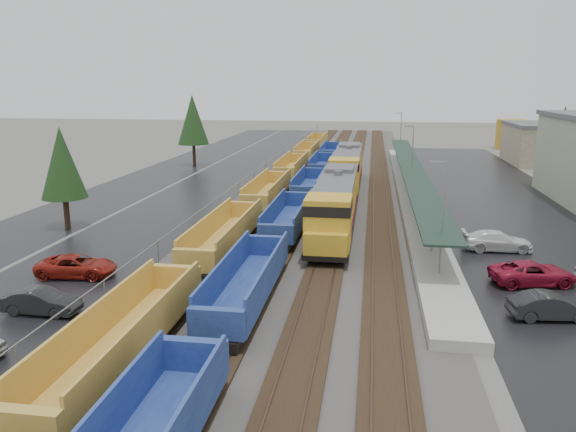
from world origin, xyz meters
name	(u,v)px	position (x,y,z in m)	size (l,w,h in m)	color
ballast_strip	(335,179)	(0.00, 60.00, 0.04)	(20.00, 160.00, 0.08)	#302D2B
trackbed	(335,178)	(0.00, 60.00, 0.16)	(14.60, 160.00, 0.22)	black
west_parking_lot	(227,176)	(-15.00, 60.00, 0.01)	(10.00, 160.00, 0.02)	black
west_road	(159,174)	(-25.00, 60.00, 0.01)	(9.00, 160.00, 0.02)	black
east_commuter_lot	(495,197)	(19.00, 50.00, 0.01)	(16.00, 100.00, 0.02)	black
station_platform	(411,189)	(9.50, 50.01, 0.73)	(3.00, 80.00, 8.00)	#9E9B93
chainlink_fence	(264,167)	(-9.50, 58.44, 1.61)	(0.08, 160.04, 2.02)	gray
distant_hills	(479,117)	(44.79, 210.68, 0.00)	(301.00, 140.00, 25.20)	#425340
tree_west_near	(62,163)	(-22.00, 30.00, 5.82)	(3.96, 3.96, 9.00)	#332316
tree_west_far	(193,120)	(-23.00, 70.00, 7.12)	(4.84, 4.84, 11.00)	#332316
tree_east	(563,135)	(28.00, 58.00, 6.47)	(4.40, 4.40, 10.00)	#332316
locomotive_lead	(335,205)	(2.00, 31.26, 2.60)	(3.30, 21.75, 4.92)	black
locomotive_trail	(347,169)	(2.00, 52.26, 2.60)	(3.30, 21.75, 4.92)	black
well_string_yellow	(268,192)	(-6.00, 42.82, 1.24)	(2.84, 124.32, 2.52)	gold
well_string_blue	(289,219)	(-2.00, 31.03, 1.22)	(2.81, 111.62, 2.49)	navy
storage_tank	(511,134)	(31.90, 101.31, 2.89)	(5.78, 5.78, 5.78)	#BC8D25
parked_car_west_b	(41,302)	(-13.10, 11.56, 0.71)	(4.33, 1.51, 1.43)	black
parked_car_west_c	(77,266)	(-14.35, 17.70, 0.72)	(5.22, 2.41, 1.45)	maroon
parked_car_east_a	(551,307)	(14.93, 15.05, 0.73)	(4.46, 1.56, 1.47)	black
parked_car_east_b	(533,273)	(15.45, 20.68, 0.75)	(5.36, 2.47, 1.49)	maroon
parked_car_east_c	(497,241)	(14.75, 28.17, 0.77)	(5.29, 2.15, 1.54)	white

